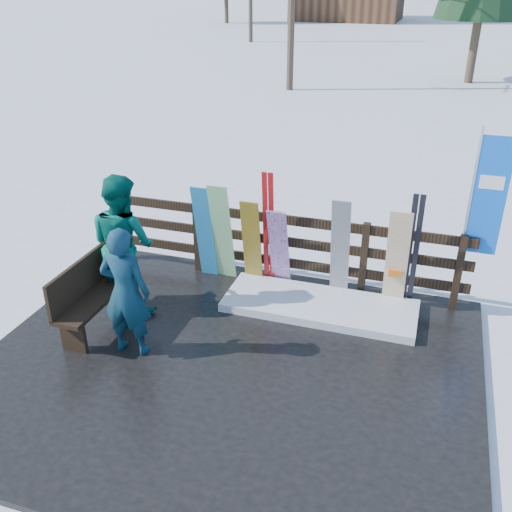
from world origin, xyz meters
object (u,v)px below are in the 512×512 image
(snowboard_1, at_px, (222,233))
(snowboard_0, at_px, (205,233))
(snowboard_2, at_px, (252,243))
(bench, at_px, (92,292))
(snowboard_5, at_px, (397,260))
(person_back, at_px, (123,243))
(person_front, at_px, (126,292))
(snowboard_3, at_px, (279,249))
(rental_flag, at_px, (483,203))
(snowboard_4, at_px, (340,250))

(snowboard_1, bearing_deg, snowboard_0, 180.00)
(snowboard_0, height_order, snowboard_2, snowboard_0)
(snowboard_1, bearing_deg, bench, -125.50)
(snowboard_0, xyz_separation_m, snowboard_5, (2.85, -0.00, -0.02))
(snowboard_2, bearing_deg, person_back, -143.60)
(snowboard_1, bearing_deg, person_front, -102.33)
(snowboard_1, height_order, person_back, person_back)
(snowboard_3, relative_size, rental_flag, 0.53)
(bench, bearing_deg, rental_flag, 22.39)
(rental_flag, bearing_deg, bench, -157.61)
(snowboard_0, bearing_deg, snowboard_1, 0.00)
(snowboard_0, distance_m, snowboard_4, 2.06)
(person_front, bearing_deg, snowboard_3, -127.26)
(bench, bearing_deg, snowboard_4, 29.56)
(snowboard_0, bearing_deg, snowboard_3, 0.00)
(person_front, bearing_deg, snowboard_2, -118.22)
(snowboard_3, bearing_deg, snowboard_5, -0.00)
(person_front, bearing_deg, bench, -30.69)
(snowboard_2, bearing_deg, rental_flag, 4.99)
(snowboard_0, distance_m, snowboard_2, 0.75)
(snowboard_4, bearing_deg, snowboard_3, 180.00)
(bench, xyz_separation_m, snowboard_4, (2.98, 1.69, 0.28))
(snowboard_1, xyz_separation_m, person_front, (-0.45, -2.07, 0.05))
(person_back, bearing_deg, rental_flag, -143.70)
(snowboard_0, distance_m, snowboard_5, 2.85)
(snowboard_0, height_order, snowboard_4, snowboard_4)
(snowboard_4, height_order, person_back, person_back)
(snowboard_3, bearing_deg, rental_flag, 5.78)
(snowboard_2, distance_m, snowboard_3, 0.42)
(snowboard_1, xyz_separation_m, snowboard_3, (0.89, 0.00, -0.13))
(bench, distance_m, rental_flag, 5.26)
(snowboard_0, relative_size, person_front, 0.92)
(snowboard_0, xyz_separation_m, snowboard_2, (0.75, 0.00, -0.07))
(snowboard_4, distance_m, person_back, 3.01)
(rental_flag, height_order, person_front, rental_flag)
(snowboard_3, xyz_separation_m, person_back, (-1.91, -1.10, 0.31))
(snowboard_3, bearing_deg, person_back, -150.14)
(snowboard_1, relative_size, rental_flag, 0.63)
(snowboard_0, bearing_deg, snowboard_4, 0.00)
(snowboard_2, bearing_deg, snowboard_1, 180.00)
(bench, height_order, snowboard_0, snowboard_0)
(snowboard_2, bearing_deg, snowboard_0, 180.00)
(snowboard_2, relative_size, snowboard_5, 0.94)
(snowboard_0, bearing_deg, rental_flag, 4.02)
(snowboard_2, bearing_deg, snowboard_5, -0.00)
(snowboard_1, bearing_deg, snowboard_3, 0.00)
(bench, xyz_separation_m, rental_flag, (4.76, 1.96, 1.09))
(snowboard_4, bearing_deg, snowboard_2, 180.00)
(snowboard_3, height_order, person_back, person_back)
(snowboard_1, height_order, person_front, person_front)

